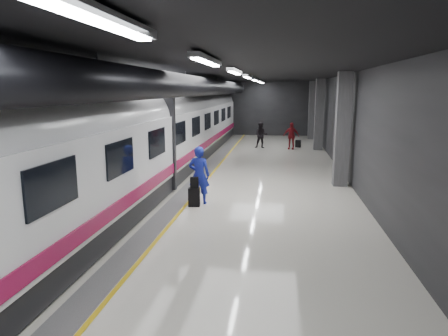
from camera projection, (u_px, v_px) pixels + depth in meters
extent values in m
plane|color=silver|center=(221.00, 194.00, 14.88)|extent=(40.00, 40.00, 0.00)
cube|color=black|center=(221.00, 70.00, 14.01)|extent=(10.00, 40.00, 0.02)
cube|color=#28282B|center=(256.00, 109.00, 33.88)|extent=(10.00, 0.02, 4.50)
cube|color=#28282B|center=(91.00, 131.00, 15.13)|extent=(0.02, 40.00, 4.50)
cube|color=#28282B|center=(364.00, 136.00, 13.76)|extent=(0.02, 40.00, 4.50)
cube|color=slate|center=(186.00, 192.00, 15.06)|extent=(0.65, 39.80, 0.01)
cube|color=yellow|center=(196.00, 192.00, 15.01)|extent=(0.10, 39.80, 0.01)
cylinder|color=black|center=(185.00, 86.00, 14.30)|extent=(0.80, 38.00, 0.80)
cube|color=silver|center=(96.00, 14.00, 3.26)|extent=(0.22, 2.60, 0.10)
cube|color=silver|center=(207.00, 60.00, 8.12)|extent=(0.22, 2.60, 0.10)
cube|color=silver|center=(235.00, 71.00, 12.98)|extent=(0.22, 2.60, 0.10)
cube|color=silver|center=(248.00, 76.00, 17.84)|extent=(0.22, 2.60, 0.10)
cube|color=silver|center=(255.00, 79.00, 22.70)|extent=(0.22, 2.60, 0.10)
cube|color=silver|center=(260.00, 81.00, 27.56)|extent=(0.22, 2.60, 0.10)
cube|color=silver|center=(262.00, 82.00, 31.44)|extent=(0.22, 2.60, 0.10)
cube|color=#515154|center=(342.00, 130.00, 15.76)|extent=(0.55, 0.55, 4.50)
cube|color=#515154|center=(319.00, 115.00, 25.48)|extent=(0.55, 0.55, 4.50)
cube|color=#515154|center=(312.00, 110.00, 31.31)|extent=(0.55, 0.55, 4.50)
cube|color=black|center=(137.00, 182.00, 15.26)|extent=(2.80, 38.00, 0.60)
cube|color=white|center=(136.00, 145.00, 14.99)|extent=(2.90, 38.00, 2.20)
cylinder|color=white|center=(135.00, 120.00, 14.81)|extent=(2.80, 38.00, 2.80)
cube|color=#970D3F|center=(174.00, 167.00, 14.94)|extent=(0.04, 38.00, 0.35)
cube|color=black|center=(136.00, 139.00, 14.94)|extent=(3.05, 0.25, 3.80)
cube|color=black|center=(53.00, 186.00, 6.94)|extent=(0.05, 1.60, 0.85)
cube|color=black|center=(120.00, 158.00, 9.85)|extent=(0.05, 1.60, 0.85)
cube|color=black|center=(157.00, 142.00, 12.77)|extent=(0.05, 1.60, 0.85)
cube|color=black|center=(180.00, 133.00, 15.68)|extent=(0.05, 1.60, 0.85)
cube|color=black|center=(196.00, 126.00, 18.60)|extent=(0.05, 1.60, 0.85)
cube|color=black|center=(208.00, 121.00, 21.51)|extent=(0.05, 1.60, 0.85)
cube|color=black|center=(216.00, 117.00, 24.43)|extent=(0.05, 1.60, 0.85)
cube|color=black|center=(223.00, 115.00, 27.34)|extent=(0.05, 1.60, 0.85)
cube|color=black|center=(229.00, 112.00, 30.26)|extent=(0.05, 1.60, 0.85)
imported|color=#211BCC|center=(199.00, 175.00, 13.43)|extent=(0.73, 0.49, 1.96)
cube|color=black|center=(194.00, 197.00, 13.20)|extent=(0.40, 0.28, 0.62)
cube|color=black|center=(194.00, 183.00, 13.11)|extent=(0.30, 0.21, 0.37)
imported|color=black|center=(261.00, 135.00, 26.39)|extent=(0.84, 0.66, 1.73)
imported|color=maroon|center=(291.00, 136.00, 25.93)|extent=(1.09, 0.62, 1.74)
cube|color=black|center=(298.00, 144.00, 26.86)|extent=(0.39, 0.33, 0.49)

